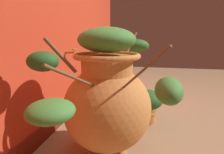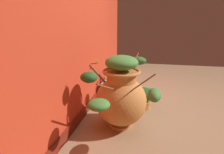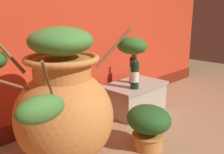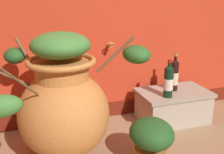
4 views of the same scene
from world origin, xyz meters
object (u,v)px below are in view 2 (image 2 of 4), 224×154
Objects in this scene: terracotta_urn at (121,95)px; wine_bottle_middle at (120,74)px; potted_shrub at (143,96)px; wine_bottle_left at (114,72)px.

terracotta_urn is 3.66× the size of wine_bottle_middle.
wine_bottle_middle is at bearing 10.53° from terracotta_urn.
wine_bottle_middle is 0.61m from potted_shrub.
terracotta_urn is at bearing -164.11° from wine_bottle_left.
wine_bottle_left is 1.05× the size of wine_bottle_middle.
terracotta_urn is 1.07m from wine_bottle_left.
wine_bottle_left is at bearing 44.21° from wine_bottle_middle.
potted_shrub is at bearing -25.70° from terracotta_urn.
terracotta_urn is 3.53× the size of potted_shrub.
wine_bottle_left is (1.03, 0.29, 0.01)m from terracotta_urn.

